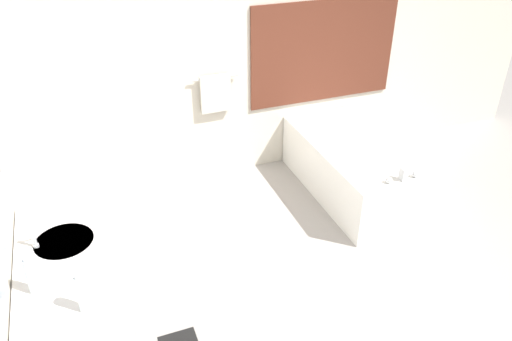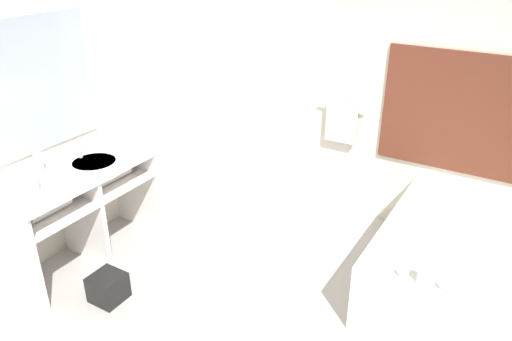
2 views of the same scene
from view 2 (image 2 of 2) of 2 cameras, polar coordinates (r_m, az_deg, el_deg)
wall_back_with_blinds at (r=4.97m, az=13.96°, el=8.78°), size 7.40×0.13×2.70m
wall_left_with_mirror at (r=4.53m, az=-24.92°, el=5.62°), size 0.08×7.40×2.70m
vanity_counter at (r=4.62m, az=-19.25°, el=-2.54°), size 0.61×1.40×0.89m
sink_faucet at (r=4.71m, az=-19.51°, el=2.38°), size 0.09×0.04×0.18m
bathtub at (r=4.43m, az=20.24°, el=-9.20°), size 0.91×1.70×0.69m
water_bottle_1 at (r=4.48m, az=-23.59°, el=0.87°), size 0.06×0.06×0.25m
water_bottle_2 at (r=4.16m, az=-24.12°, el=-1.10°), size 0.06×0.06×0.25m
waste_bin at (r=4.34m, az=-16.56°, el=-12.69°), size 0.25×0.25×0.23m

